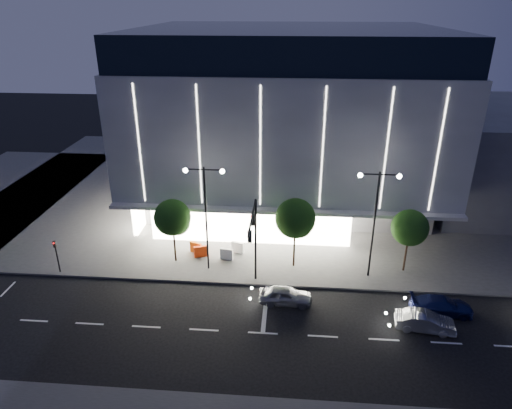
{
  "coord_description": "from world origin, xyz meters",
  "views": [
    {
      "loc": [
        3.51,
        -25.8,
        20.42
      ],
      "look_at": [
        0.74,
        8.37,
        5.0
      ],
      "focal_mm": 32.0,
      "sensor_mm": 36.0,
      "label": 1
    }
  ],
  "objects_px": {
    "car_third": "(442,305)",
    "barrier_c": "(196,248)",
    "tree_right": "(410,230)",
    "car_lead": "(285,296)",
    "barrier_a": "(200,252)",
    "barrier_d": "(227,254)",
    "street_lamp_east": "(376,210)",
    "ped_signal_far": "(56,253)",
    "tree_left": "(173,219)",
    "car_second": "(425,322)",
    "street_lamp_west": "(205,204)",
    "barrier_b": "(238,247)",
    "traffic_mast": "(254,233)",
    "tree_mid": "(296,220)"
  },
  "relations": [
    {
      "from": "tree_left",
      "to": "car_second",
      "type": "xyz_separation_m",
      "value": [
        18.84,
        -7.26,
        -3.39
      ]
    },
    {
      "from": "ped_signal_far",
      "to": "tree_right",
      "type": "distance_m",
      "value": 28.21
    },
    {
      "from": "tree_left",
      "to": "barrier_c",
      "type": "relative_size",
      "value": 5.2
    },
    {
      "from": "ped_signal_far",
      "to": "car_third",
      "type": "height_order",
      "value": "ped_signal_far"
    },
    {
      "from": "street_lamp_west",
      "to": "tree_mid",
      "type": "height_order",
      "value": "street_lamp_west"
    },
    {
      "from": "barrier_a",
      "to": "barrier_d",
      "type": "bearing_deg",
      "value": -25.05
    },
    {
      "from": "tree_right",
      "to": "street_lamp_east",
      "type": "bearing_deg",
      "value": -161.37
    },
    {
      "from": "street_lamp_west",
      "to": "barrier_b",
      "type": "relative_size",
      "value": 8.18
    },
    {
      "from": "street_lamp_east",
      "to": "ped_signal_far",
      "type": "relative_size",
      "value": 3.0
    },
    {
      "from": "ped_signal_far",
      "to": "tree_mid",
      "type": "relative_size",
      "value": 0.49
    },
    {
      "from": "traffic_mast",
      "to": "street_lamp_east",
      "type": "distance_m",
      "value": 9.43
    },
    {
      "from": "street_lamp_west",
      "to": "barrier_c",
      "type": "bearing_deg",
      "value": 122.41
    },
    {
      "from": "tree_mid",
      "to": "barrier_a",
      "type": "xyz_separation_m",
      "value": [
        -8.04,
        0.76,
        -3.68
      ]
    },
    {
      "from": "car_third",
      "to": "barrier_b",
      "type": "bearing_deg",
      "value": 66.47
    },
    {
      "from": "tree_right",
      "to": "barrier_b",
      "type": "distance_m",
      "value": 14.41
    },
    {
      "from": "tree_right",
      "to": "car_third",
      "type": "xyz_separation_m",
      "value": [
        1.47,
        -5.31,
        -3.25
      ]
    },
    {
      "from": "tree_right",
      "to": "barrier_c",
      "type": "height_order",
      "value": "tree_right"
    },
    {
      "from": "street_lamp_west",
      "to": "barrier_d",
      "type": "distance_m",
      "value": 5.68
    },
    {
      "from": "traffic_mast",
      "to": "car_third",
      "type": "distance_m",
      "value": 14.29
    },
    {
      "from": "car_lead",
      "to": "barrier_a",
      "type": "xyz_separation_m",
      "value": [
        -7.44,
        5.83,
        -0.01
      ]
    },
    {
      "from": "ped_signal_far",
      "to": "car_second",
      "type": "distance_m",
      "value": 28.29
    },
    {
      "from": "barrier_a",
      "to": "car_lead",
      "type": "bearing_deg",
      "value": -57.46
    },
    {
      "from": "tree_left",
      "to": "barrier_c",
      "type": "bearing_deg",
      "value": 44.24
    },
    {
      "from": "car_lead",
      "to": "barrier_c",
      "type": "xyz_separation_m",
      "value": [
        -7.96,
        6.47,
        -0.01
      ]
    },
    {
      "from": "street_lamp_east",
      "to": "car_third",
      "type": "height_order",
      "value": "street_lamp_east"
    },
    {
      "from": "traffic_mast",
      "to": "barrier_c",
      "type": "xyz_separation_m",
      "value": [
        -5.54,
        5.08,
        -4.38
      ]
    },
    {
      "from": "traffic_mast",
      "to": "tree_mid",
      "type": "relative_size",
      "value": 1.15
    },
    {
      "from": "car_second",
      "to": "barrier_b",
      "type": "distance_m",
      "value": 16.45
    },
    {
      "from": "traffic_mast",
      "to": "street_lamp_west",
      "type": "bearing_deg",
      "value": 146.35
    },
    {
      "from": "barrier_b",
      "to": "tree_right",
      "type": "bearing_deg",
      "value": 10.17
    },
    {
      "from": "tree_left",
      "to": "barrier_a",
      "type": "xyz_separation_m",
      "value": [
        1.96,
        0.76,
        -3.38
      ]
    },
    {
      "from": "tree_mid",
      "to": "barrier_a",
      "type": "distance_m",
      "value": 8.88
    },
    {
      "from": "car_second",
      "to": "barrier_a",
      "type": "relative_size",
      "value": 3.58
    },
    {
      "from": "tree_left",
      "to": "tree_right",
      "type": "xyz_separation_m",
      "value": [
        19.0,
        -0.0,
        -0.15
      ]
    },
    {
      "from": "car_third",
      "to": "barrier_a",
      "type": "bearing_deg",
      "value": 72.9
    },
    {
      "from": "barrier_b",
      "to": "traffic_mast",
      "type": "bearing_deg",
      "value": -53.35
    },
    {
      "from": "tree_right",
      "to": "barrier_c",
      "type": "distance_m",
      "value": 17.91
    },
    {
      "from": "street_lamp_west",
      "to": "tree_right",
      "type": "distance_m",
      "value": 16.19
    },
    {
      "from": "tree_mid",
      "to": "street_lamp_west",
      "type": "bearing_deg",
      "value": -171.74
    },
    {
      "from": "car_third",
      "to": "barrier_c",
      "type": "bearing_deg",
      "value": 71.63
    },
    {
      "from": "ped_signal_far",
      "to": "street_lamp_west",
      "type": "bearing_deg",
      "value": 7.13
    },
    {
      "from": "tree_mid",
      "to": "barrier_c",
      "type": "xyz_separation_m",
      "value": [
        -8.56,
        1.4,
        -3.68
      ]
    },
    {
      "from": "tree_left",
      "to": "traffic_mast",
      "type": "bearing_deg",
      "value": -27.84
    },
    {
      "from": "barrier_a",
      "to": "barrier_b",
      "type": "xyz_separation_m",
      "value": [
        3.11,
        0.98,
        0.0
      ]
    },
    {
      "from": "car_lead",
      "to": "barrier_c",
      "type": "bearing_deg",
      "value": 52.29
    },
    {
      "from": "barrier_c",
      "to": "barrier_d",
      "type": "distance_m",
      "value": 2.96
    },
    {
      "from": "tree_mid",
      "to": "car_lead",
      "type": "bearing_deg",
      "value": -96.76
    },
    {
      "from": "street_lamp_east",
      "to": "car_second",
      "type": "relative_size",
      "value": 2.29
    },
    {
      "from": "barrier_c",
      "to": "car_third",
      "type": "bearing_deg",
      "value": 3.96
    },
    {
      "from": "car_lead",
      "to": "traffic_mast",
      "type": "bearing_deg",
      "value": 61.66
    }
  ]
}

